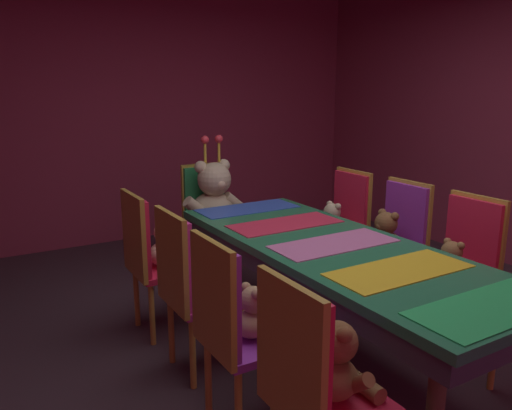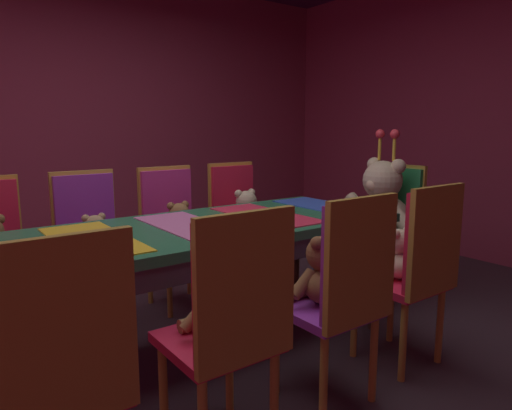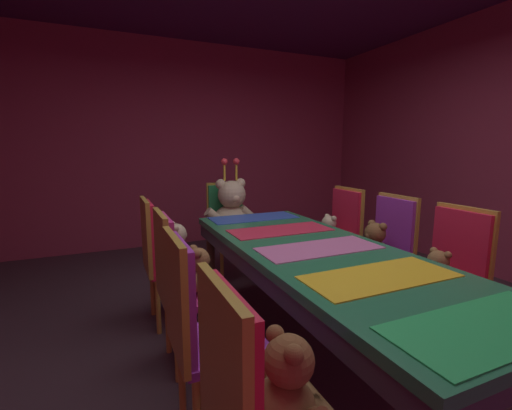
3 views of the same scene
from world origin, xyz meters
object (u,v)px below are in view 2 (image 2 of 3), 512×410
at_px(banquet_table, 189,241).
at_px(teddy_right_1, 214,308).
at_px(chair_left_2, 171,221).
at_px(teddy_right_3, 397,257).
at_px(teddy_left_3, 247,214).
at_px(throne_chair, 394,216).
at_px(chair_right_1, 234,313).
at_px(teddy_right_2, 322,274).
at_px(teddy_left_2, 180,226).
at_px(chair_right_2, 346,283).
at_px(chair_right_3, 420,260).
at_px(chair_left_3, 236,212).
at_px(king_teddy_bear, 381,203).
at_px(teddy_right_0, 47,351).
at_px(teddy_left_1, 96,238).
at_px(chair_left_1, 89,231).
at_px(chair_right_0, 58,362).

distance_m(banquet_table, teddy_right_1, 0.76).
relative_size(chair_left_2, teddy_right_3, 3.31).
relative_size(teddy_left_3, throne_chair, 0.36).
relative_size(chair_right_1, teddy_right_2, 2.82).
xyz_separation_m(teddy_left_2, chair_right_1, (1.53, -0.57, 0.01)).
bearing_deg(teddy_left_3, chair_right_1, -36.64).
distance_m(chair_right_1, chair_right_2, 0.58).
xyz_separation_m(teddy_right_2, chair_right_3, (0.12, 0.58, -0.00)).
bearing_deg(chair_right_3, chair_left_3, -0.21).
height_order(chair_right_2, teddy_right_3, chair_right_2).
relative_size(banquet_table, teddy_right_3, 8.20).
bearing_deg(chair_left_3, banquet_table, -45.86).
bearing_deg(chair_right_1, king_teddy_bear, -65.66).
xyz_separation_m(teddy_left_3, teddy_right_0, (1.41, -1.77, -0.03)).
bearing_deg(chair_left_3, teddy_right_2, -20.34).
relative_size(chair_left_2, teddy_right_1, 3.51).
relative_size(teddy_left_1, teddy_right_1, 1.01).
height_order(chair_left_1, chair_left_3, same).
bearing_deg(teddy_left_3, chair_left_1, -97.22).
height_order(banquet_table, teddy_left_1, banquet_table).
bearing_deg(teddy_right_1, chair_left_3, -36.56).
relative_size(chair_left_3, teddy_right_3, 3.31).
distance_m(chair_left_1, king_teddy_bear, 2.07).
distance_m(chair_left_2, teddy_right_3, 1.63).
bearing_deg(teddy_left_3, king_teddy_bear, 45.18).
bearing_deg(teddy_left_2, teddy_right_1, -22.23).
bearing_deg(chair_left_1, teddy_right_2, 20.34).
xyz_separation_m(chair_left_1, teddy_right_1, (1.56, 0.01, -0.02)).
xyz_separation_m(chair_right_0, teddy_right_3, (-0.15, 1.76, -0.02)).
bearing_deg(throne_chair, teddy_left_2, -25.06).
height_order(banquet_table, teddy_left_3, teddy_left_3).
relative_size(teddy_left_2, chair_right_3, 0.32).
distance_m(banquet_table, teddy_left_1, 0.77).
relative_size(chair_left_1, chair_right_1, 1.00).
xyz_separation_m(chair_left_3, chair_right_2, (1.72, -0.58, 0.00)).
bearing_deg(teddy_right_2, teddy_left_3, -22.25).
bearing_deg(chair_right_0, throne_chair, -72.37).
xyz_separation_m(teddy_left_3, king_teddy_bear, (0.71, 0.71, 0.11)).
bearing_deg(banquet_table, teddy_right_1, -21.33).
height_order(teddy_left_2, chair_right_0, chair_right_0).
bearing_deg(banquet_table, chair_right_3, 46.40).
xyz_separation_m(banquet_table, chair_left_1, (-0.86, -0.28, -0.06)).
xyz_separation_m(teddy_right_0, chair_right_1, (0.15, 0.61, 0.03)).
relative_size(teddy_left_1, chair_right_0, 0.29).
bearing_deg(teddy_right_2, teddy_right_3, -87.81).
height_order(teddy_right_2, king_teddy_bear, king_teddy_bear).
bearing_deg(chair_right_1, chair_left_1, 0.22).
relative_size(teddy_left_1, chair_right_3, 0.29).
distance_m(teddy_right_1, teddy_right_2, 0.58).
xyz_separation_m(chair_left_2, teddy_left_2, (0.14, 0.00, -0.01)).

